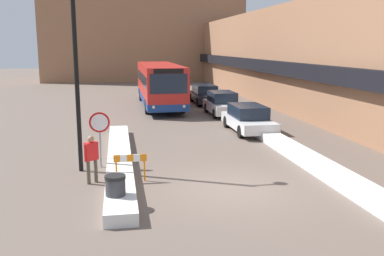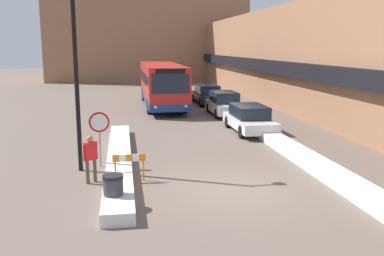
{
  "view_description": "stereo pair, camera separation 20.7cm",
  "coord_description": "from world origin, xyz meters",
  "views": [
    {
      "loc": [
        -3.57,
        -12.71,
        4.5
      ],
      "look_at": [
        -0.65,
        4.14,
        1.22
      ],
      "focal_mm": 40.0,
      "sensor_mm": 36.0,
      "label": 1
    },
    {
      "loc": [
        -3.36,
        -12.75,
        4.5
      ],
      "look_at": [
        -0.65,
        4.14,
        1.22
      ],
      "focal_mm": 40.0,
      "sensor_mm": 36.0,
      "label": 2
    }
  ],
  "objects": [
    {
      "name": "ground_plane",
      "position": [
        0.0,
        0.0,
        0.0
      ],
      "size": [
        160.0,
        160.0,
        0.0
      ],
      "primitive_type": "plane",
      "color": "#66564C"
    },
    {
      "name": "building_row_right",
      "position": [
        9.97,
        24.0,
        3.66
      ],
      "size": [
        5.5,
        60.0,
        7.34
      ],
      "color": "#996B4C",
      "rests_on": "ground_plane"
    },
    {
      "name": "building_backdrop_far",
      "position": [
        0.0,
        46.14,
        7.49
      ],
      "size": [
        26.0,
        8.0,
        14.97
      ],
      "color": "#996B4C",
      "rests_on": "ground_plane"
    },
    {
      "name": "snow_bank_left",
      "position": [
        -3.6,
        3.63,
        0.18
      ],
      "size": [
        0.9,
        12.27,
        0.37
      ],
      "color": "silver",
      "rests_on": "ground_plane"
    },
    {
      "name": "snow_bank_right",
      "position": [
        3.6,
        2.14,
        0.2
      ],
      "size": [
        0.9,
        11.98,
        0.4
      ],
      "color": "silver",
      "rests_on": "ground_plane"
    },
    {
      "name": "city_bus",
      "position": [
        -0.47,
        19.56,
        1.72
      ],
      "size": [
        2.7,
        12.1,
        3.17
      ],
      "color": "red",
      "rests_on": "ground_plane"
    },
    {
      "name": "parked_car_front",
      "position": [
        3.2,
        8.85,
        0.72
      ],
      "size": [
        1.86,
        4.64,
        1.43
      ],
      "color": "silver",
      "rests_on": "ground_plane"
    },
    {
      "name": "parked_car_middle",
      "position": [
        3.2,
        14.61,
        0.77
      ],
      "size": [
        1.8,
        4.31,
        1.55
      ],
      "color": "silver",
      "rests_on": "ground_plane"
    },
    {
      "name": "parked_car_back",
      "position": [
        3.2,
        20.4,
        0.75
      ],
      "size": [
        1.83,
        4.89,
        1.49
      ],
      "color": "black",
      "rests_on": "ground_plane"
    },
    {
      "name": "stop_sign",
      "position": [
        -4.29,
        3.23,
        1.52
      ],
      "size": [
        0.76,
        0.08,
        2.11
      ],
      "color": "gray",
      "rests_on": "ground_plane"
    },
    {
      "name": "street_lamp",
      "position": [
        -4.73,
        2.87,
        4.28
      ],
      "size": [
        1.46,
        0.36,
        7.0
      ],
      "color": "black",
      "rests_on": "ground_plane"
    },
    {
      "name": "pedestrian",
      "position": [
        -4.5,
        1.33,
        0.97
      ],
      "size": [
        0.47,
        0.41,
        1.62
      ],
      "rotation": [
        0.0,
        0.0,
        0.62
      ],
      "color": "brown",
      "rests_on": "ground_plane"
    },
    {
      "name": "trash_bin",
      "position": [
        -3.73,
        -1.05,
        0.48
      ],
      "size": [
        0.59,
        0.59,
        0.95
      ],
      "color": "#38383D",
      "rests_on": "ground_plane"
    },
    {
      "name": "construction_barricade",
      "position": [
        -3.24,
        1.27,
        0.67
      ],
      "size": [
        1.1,
        0.06,
        0.94
      ],
      "color": "orange",
      "rests_on": "ground_plane"
    }
  ]
}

